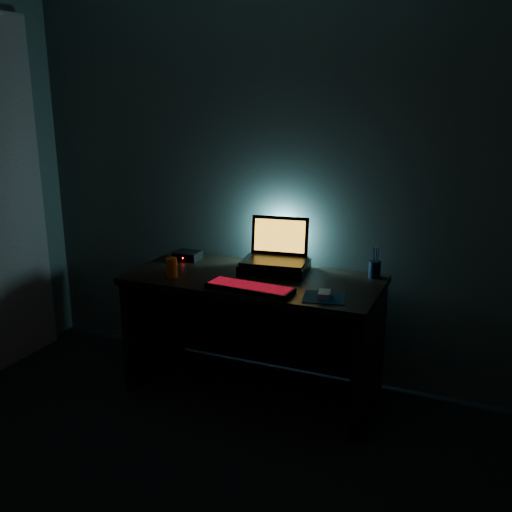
{
  "coord_description": "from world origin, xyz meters",
  "views": [
    {
      "loc": [
        1.27,
        -1.35,
        1.78
      ],
      "look_at": [
        0.04,
        1.57,
        0.89
      ],
      "focal_mm": 40.0,
      "sensor_mm": 36.0,
      "label": 1
    }
  ],
  "objects": [
    {
      "name": "curtain",
      "position": [
        -1.71,
        1.42,
        1.15
      ],
      "size": [
        0.06,
        0.65,
        2.3
      ],
      "primitive_type": "cube",
      "color": "#C2AA9B",
      "rests_on": "ground"
    },
    {
      "name": "mouse",
      "position": [
        0.49,
        1.43,
        0.77
      ],
      "size": [
        0.08,
        0.11,
        0.03
      ],
      "primitive_type": "cube",
      "rotation": [
        0.0,
        0.0,
        0.21
      ],
      "color": "#9D9CA2",
      "rests_on": "mousepad"
    },
    {
      "name": "pen_cup",
      "position": [
        0.66,
        1.88,
        0.8
      ],
      "size": [
        0.07,
        0.07,
        0.1
      ],
      "primitive_type": "cylinder",
      "rotation": [
        0.0,
        0.0,
        0.06
      ],
      "color": "black",
      "rests_on": "desk"
    },
    {
      "name": "room",
      "position": [
        0.0,
        0.0,
        1.25
      ],
      "size": [
        3.5,
        4.0,
        2.5
      ],
      "color": "black",
      "rests_on": "ground"
    },
    {
      "name": "riser",
      "position": [
        0.08,
        1.76,
        0.78
      ],
      "size": [
        0.44,
        0.35,
        0.06
      ],
      "primitive_type": "cube",
      "rotation": [
        0.0,
        0.0,
        0.13
      ],
      "color": "black",
      "rests_on": "desk"
    },
    {
      "name": "juice_glass",
      "position": [
        -0.45,
        1.43,
        0.81
      ],
      "size": [
        0.07,
        0.07,
        0.12
      ],
      "primitive_type": "cylinder",
      "rotation": [
        0.0,
        0.0,
        0.04
      ],
      "color": "#DC580B",
      "rests_on": "desk"
    },
    {
      "name": "laptop",
      "position": [
        0.07,
        1.81,
        0.87
      ],
      "size": [
        0.41,
        0.33,
        0.26
      ],
      "rotation": [
        0.0,
        0.0,
        0.13
      ],
      "color": "black",
      "rests_on": "riser"
    },
    {
      "name": "keyboard",
      "position": [
        0.08,
        1.38,
        0.76
      ],
      "size": [
        0.5,
        0.19,
        0.03
      ],
      "rotation": [
        0.0,
        0.0,
        -0.06
      ],
      "color": "black",
      "rests_on": "desk"
    },
    {
      "name": "mousepad",
      "position": [
        0.49,
        1.43,
        0.75
      ],
      "size": [
        0.26,
        0.24,
        0.0
      ],
      "primitive_type": "cube",
      "rotation": [
        0.0,
        0.0,
        0.21
      ],
      "color": "navy",
      "rests_on": "desk"
    },
    {
      "name": "desk",
      "position": [
        0.0,
        1.67,
        0.49
      ],
      "size": [
        1.5,
        0.7,
        0.75
      ],
      "color": "black",
      "rests_on": "ground"
    },
    {
      "name": "router",
      "position": [
        -0.55,
        1.79,
        0.78
      ],
      "size": [
        0.17,
        0.14,
        0.05
      ],
      "rotation": [
        0.0,
        0.0,
        0.02
      ],
      "color": "black",
      "rests_on": "desk"
    }
  ]
}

